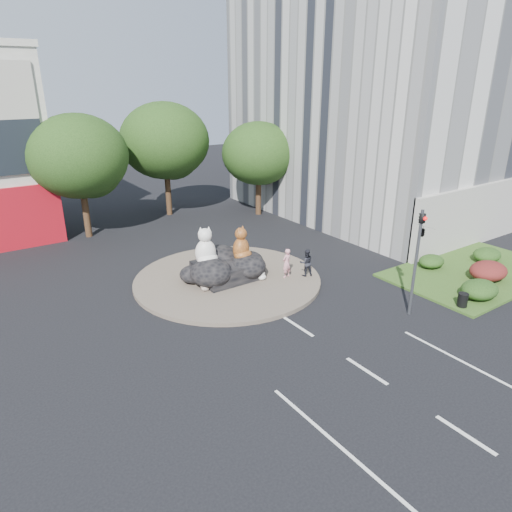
% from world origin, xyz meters
% --- Properties ---
extents(ground, '(120.00, 120.00, 0.00)m').
position_xyz_m(ground, '(0.00, 0.00, 0.00)').
color(ground, black).
rests_on(ground, ground).
extents(roundabout_island, '(10.00, 10.00, 0.20)m').
position_xyz_m(roundabout_island, '(0.00, 10.00, 0.10)').
color(roundabout_island, brown).
rests_on(roundabout_island, ground).
extents(rock_plinth, '(3.20, 2.60, 0.90)m').
position_xyz_m(rock_plinth, '(0.00, 10.00, 0.65)').
color(rock_plinth, black).
rests_on(rock_plinth, roundabout_island).
extents(grass_verge, '(10.00, 6.00, 0.12)m').
position_xyz_m(grass_verge, '(12.00, 3.00, 0.06)').
color(grass_verge, '#2B4A18').
rests_on(grass_verge, ground).
extents(tree_left, '(6.46, 6.46, 8.27)m').
position_xyz_m(tree_left, '(-3.93, 22.06, 5.25)').
color(tree_left, '#382314').
rests_on(tree_left, ground).
extents(tree_mid, '(6.84, 6.84, 8.76)m').
position_xyz_m(tree_mid, '(3.07, 24.06, 5.56)').
color(tree_mid, '#382314').
rests_on(tree_mid, ground).
extents(tree_right, '(5.70, 5.70, 7.30)m').
position_xyz_m(tree_right, '(9.07, 20.06, 4.63)').
color(tree_right, '#382314').
rests_on(tree_right, ground).
extents(hedge_near_green, '(2.00, 1.60, 0.90)m').
position_xyz_m(hedge_near_green, '(9.00, 1.00, 0.57)').
color(hedge_near_green, '#183210').
rests_on(hedge_near_green, grass_verge).
extents(hedge_red, '(2.20, 1.76, 0.99)m').
position_xyz_m(hedge_red, '(11.50, 2.00, 0.61)').
color(hedge_red, '#551B16').
rests_on(hedge_red, grass_verge).
extents(hedge_mid_green, '(1.80, 1.44, 0.81)m').
position_xyz_m(hedge_mid_green, '(14.00, 3.50, 0.53)').
color(hedge_mid_green, '#183210').
rests_on(hedge_mid_green, grass_verge).
extents(hedge_back_green, '(1.60, 1.28, 0.72)m').
position_xyz_m(hedge_back_green, '(10.50, 4.80, 0.48)').
color(hedge_back_green, '#183210').
rests_on(hedge_back_green, grass_verge).
extents(traffic_light, '(0.44, 1.24, 5.00)m').
position_xyz_m(traffic_light, '(5.10, 2.00, 3.62)').
color(traffic_light, '#595B60').
rests_on(traffic_light, ground).
extents(street_lamp, '(2.34, 0.22, 8.06)m').
position_xyz_m(street_lamp, '(12.82, 8.00, 4.55)').
color(street_lamp, '#595B60').
rests_on(street_lamp, ground).
extents(cat_white, '(1.56, 1.46, 2.11)m').
position_xyz_m(cat_white, '(-1.12, 10.27, 2.16)').
color(cat_white, white).
rests_on(cat_white, rock_plinth).
extents(cat_tabby, '(1.45, 1.38, 1.90)m').
position_xyz_m(cat_tabby, '(0.80, 9.85, 2.05)').
color(cat_tabby, '#A47022').
rests_on(cat_tabby, rock_plinth).
extents(kitten_calico, '(0.59, 0.54, 0.83)m').
position_xyz_m(kitten_calico, '(-1.78, 9.28, 0.61)').
color(kitten_calico, beige).
rests_on(kitten_calico, roundabout_island).
extents(kitten_white, '(0.61, 0.56, 0.87)m').
position_xyz_m(kitten_white, '(1.36, 8.78, 0.63)').
color(kitten_white, white).
rests_on(kitten_white, roundabout_island).
extents(pedestrian_pink, '(0.66, 0.51, 1.62)m').
position_xyz_m(pedestrian_pink, '(2.67, 8.26, 1.01)').
color(pedestrian_pink, pink).
rests_on(pedestrian_pink, roundabout_island).
extents(pedestrian_dark, '(0.89, 0.80, 1.52)m').
position_xyz_m(pedestrian_dark, '(3.66, 7.82, 0.96)').
color(pedestrian_dark, black).
rests_on(pedestrian_dark, roundabout_island).
extents(litter_bin, '(0.53, 0.53, 0.67)m').
position_xyz_m(litter_bin, '(7.50, 0.93, 0.45)').
color(litter_bin, black).
rests_on(litter_bin, grass_verge).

